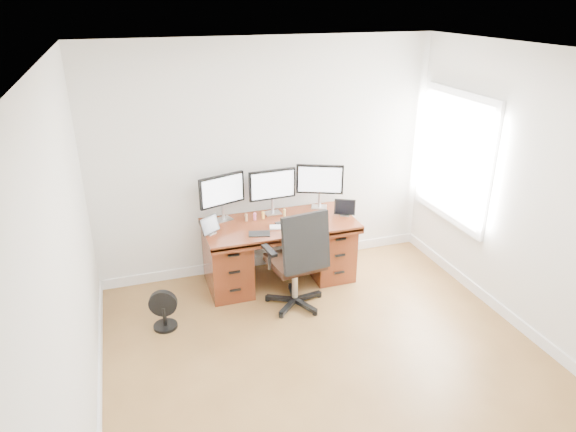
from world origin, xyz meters
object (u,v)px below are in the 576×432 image
object	(u,v)px
monitor_center	(272,186)
keyboard	(282,227)
desk	(279,249)
office_chair	(297,276)
floor_fan	(164,310)

from	to	relation	value
monitor_center	keyboard	size ratio (longest dim) A/B	2.09
desk	keyboard	xyz separation A→B (m)	(-0.02, -0.17, 0.36)
desk	office_chair	xyz separation A→B (m)	(0.01, -0.60, -0.03)
floor_fan	keyboard	xyz separation A→B (m)	(1.35, 0.37, 0.56)
office_chair	floor_fan	distance (m)	1.40
monitor_center	keyboard	distance (m)	0.53
desk	floor_fan	world-z (taller)	desk
floor_fan	monitor_center	distance (m)	1.81
floor_fan	monitor_center	size ratio (longest dim) A/B	0.75
desk	floor_fan	distance (m)	1.49
desk	office_chair	world-z (taller)	office_chair
office_chair	keyboard	world-z (taller)	office_chair
keyboard	desk	bearing A→B (deg)	97.74
office_chair	monitor_center	xyz separation A→B (m)	(-0.01, 0.84, 0.71)
desk	monitor_center	xyz separation A→B (m)	(0.00, 0.24, 0.68)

